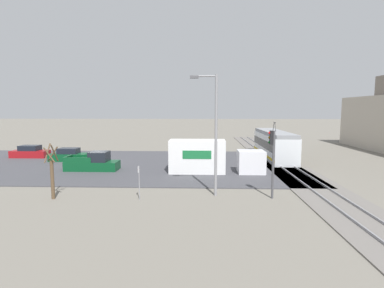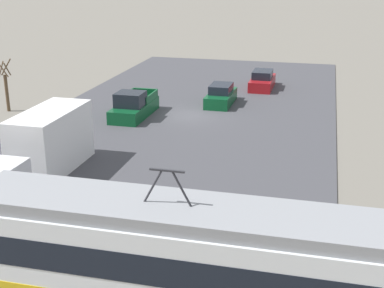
{
  "view_description": "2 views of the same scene",
  "coord_description": "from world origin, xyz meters",
  "px_view_note": "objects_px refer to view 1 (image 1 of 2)",
  "views": [
    {
      "loc": [
        33.32,
        12.33,
        6.25
      ],
      "look_at": [
        0.84,
        11.15,
        2.46
      ],
      "focal_mm": 28.0,
      "sensor_mm": 36.0,
      "label": 1
    },
    {
      "loc": [
        -9.19,
        35.65,
        10.56
      ],
      "look_at": [
        -2.94,
        10.76,
        1.74
      ],
      "focal_mm": 50.0,
      "sensor_mm": 36.0,
      "label": 2
    }
  ],
  "objects_px": {
    "sedan_car_1": "(69,156)",
    "no_parking_sign": "(139,180)",
    "traffic_light_pole": "(272,155)",
    "street_tree": "(52,174)",
    "street_lamp_near_crossing": "(213,127)",
    "sedan_car_0": "(30,152)",
    "light_rail_tram": "(274,145)",
    "pickup_truck": "(94,163)",
    "box_truck": "(210,158)"
  },
  "relations": [
    {
      "from": "light_rail_tram",
      "to": "no_parking_sign",
      "type": "relative_size",
      "value": 5.47
    },
    {
      "from": "no_parking_sign",
      "to": "sedan_car_0",
      "type": "bearing_deg",
      "value": -134.16
    },
    {
      "from": "traffic_light_pole",
      "to": "street_lamp_near_crossing",
      "type": "xyz_separation_m",
      "value": [
        -0.57,
        -4.07,
        1.84
      ]
    },
    {
      "from": "light_rail_tram",
      "to": "box_truck",
      "type": "bearing_deg",
      "value": -42.02
    },
    {
      "from": "sedan_car_0",
      "to": "street_tree",
      "type": "relative_size",
      "value": 1.17
    },
    {
      "from": "street_tree",
      "to": "no_parking_sign",
      "type": "distance_m",
      "value": 6.1
    },
    {
      "from": "sedan_car_0",
      "to": "box_truck",
      "type": "bearing_deg",
      "value": 69.84
    },
    {
      "from": "light_rail_tram",
      "to": "no_parking_sign",
      "type": "bearing_deg",
      "value": -36.46
    },
    {
      "from": "light_rail_tram",
      "to": "pickup_truck",
      "type": "relative_size",
      "value": 2.47
    },
    {
      "from": "box_truck",
      "to": "street_lamp_near_crossing",
      "type": "height_order",
      "value": "street_lamp_near_crossing"
    },
    {
      "from": "traffic_light_pole",
      "to": "street_tree",
      "type": "distance_m",
      "value": 15.35
    },
    {
      "from": "sedan_car_1",
      "to": "street_tree",
      "type": "height_order",
      "value": "street_tree"
    },
    {
      "from": "no_parking_sign",
      "to": "box_truck",
      "type": "bearing_deg",
      "value": 150.27
    },
    {
      "from": "street_tree",
      "to": "street_lamp_near_crossing",
      "type": "height_order",
      "value": "street_lamp_near_crossing"
    },
    {
      "from": "sedan_car_0",
      "to": "street_lamp_near_crossing",
      "type": "distance_m",
      "value": 28.37
    },
    {
      "from": "sedan_car_1",
      "to": "street_lamp_near_crossing",
      "type": "distance_m",
      "value": 22.07
    },
    {
      "from": "box_truck",
      "to": "sedan_car_1",
      "type": "xyz_separation_m",
      "value": [
        -6.0,
        -16.79,
        -0.84
      ]
    },
    {
      "from": "traffic_light_pole",
      "to": "no_parking_sign",
      "type": "distance_m",
      "value": 9.37
    },
    {
      "from": "pickup_truck",
      "to": "sedan_car_1",
      "type": "height_order",
      "value": "pickup_truck"
    },
    {
      "from": "street_lamp_near_crossing",
      "to": "no_parking_sign",
      "type": "relative_size",
      "value": 3.66
    },
    {
      "from": "sedan_car_0",
      "to": "pickup_truck",
      "type": "bearing_deg",
      "value": 55.2
    },
    {
      "from": "light_rail_tram",
      "to": "sedan_car_1",
      "type": "distance_m",
      "value": 25.34
    },
    {
      "from": "box_truck",
      "to": "pickup_truck",
      "type": "height_order",
      "value": "box_truck"
    },
    {
      "from": "pickup_truck",
      "to": "traffic_light_pole",
      "type": "xyz_separation_m",
      "value": [
        8.92,
        15.93,
        2.33
      ]
    },
    {
      "from": "sedan_car_0",
      "to": "traffic_light_pole",
      "type": "height_order",
      "value": "traffic_light_pole"
    },
    {
      "from": "light_rail_tram",
      "to": "pickup_truck",
      "type": "height_order",
      "value": "light_rail_tram"
    },
    {
      "from": "sedan_car_1",
      "to": "street_lamp_near_crossing",
      "type": "relative_size",
      "value": 0.51
    },
    {
      "from": "street_lamp_near_crossing",
      "to": "sedan_car_1",
      "type": "bearing_deg",
      "value": -129.1
    },
    {
      "from": "pickup_truck",
      "to": "sedan_car_1",
      "type": "relative_size",
      "value": 1.2
    },
    {
      "from": "sedan_car_1",
      "to": "light_rail_tram",
      "type": "bearing_deg",
      "value": -82.65
    },
    {
      "from": "box_truck",
      "to": "pickup_truck",
      "type": "xyz_separation_m",
      "value": [
        -0.7,
        -11.84,
        -0.76
      ]
    },
    {
      "from": "street_tree",
      "to": "pickup_truck",
      "type": "bearing_deg",
      "value": -176.09
    },
    {
      "from": "box_truck",
      "to": "street_lamp_near_crossing",
      "type": "relative_size",
      "value": 1.06
    },
    {
      "from": "box_truck",
      "to": "no_parking_sign",
      "type": "relative_size",
      "value": 3.89
    },
    {
      "from": "sedan_car_0",
      "to": "no_parking_sign",
      "type": "height_order",
      "value": "no_parking_sign"
    },
    {
      "from": "pickup_truck",
      "to": "no_parking_sign",
      "type": "relative_size",
      "value": 2.21
    },
    {
      "from": "light_rail_tram",
      "to": "sedan_car_1",
      "type": "xyz_separation_m",
      "value": [
        3.24,
        -25.11,
        -1.02
      ]
    },
    {
      "from": "sedan_car_0",
      "to": "light_rail_tram",
      "type": "bearing_deg",
      "value": 91.49
    },
    {
      "from": "pickup_truck",
      "to": "no_parking_sign",
      "type": "height_order",
      "value": "no_parking_sign"
    },
    {
      "from": "sedan_car_1",
      "to": "no_parking_sign",
      "type": "xyz_separation_m",
      "value": [
        14.92,
        11.69,
        0.73
      ]
    },
    {
      "from": "light_rail_tram",
      "to": "sedan_car_0",
      "type": "distance_m",
      "value": 31.31
    },
    {
      "from": "light_rail_tram",
      "to": "traffic_light_pole",
      "type": "relative_size",
      "value": 2.71
    },
    {
      "from": "sedan_car_0",
      "to": "street_tree",
      "type": "height_order",
      "value": "street_tree"
    },
    {
      "from": "light_rail_tram",
      "to": "pickup_truck",
      "type": "bearing_deg",
      "value": -67.03
    },
    {
      "from": "box_truck",
      "to": "pickup_truck",
      "type": "bearing_deg",
      "value": -93.38
    },
    {
      "from": "street_tree",
      "to": "street_lamp_near_crossing",
      "type": "relative_size",
      "value": 0.45
    },
    {
      "from": "box_truck",
      "to": "street_tree",
      "type": "height_order",
      "value": "street_tree"
    },
    {
      "from": "traffic_light_pole",
      "to": "light_rail_tram",
      "type": "bearing_deg",
      "value": 166.39
    },
    {
      "from": "no_parking_sign",
      "to": "traffic_light_pole",
      "type": "bearing_deg",
      "value": 94.34
    },
    {
      "from": "street_tree",
      "to": "light_rail_tram",
      "type": "bearing_deg",
      "value": 132.92
    }
  ]
}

